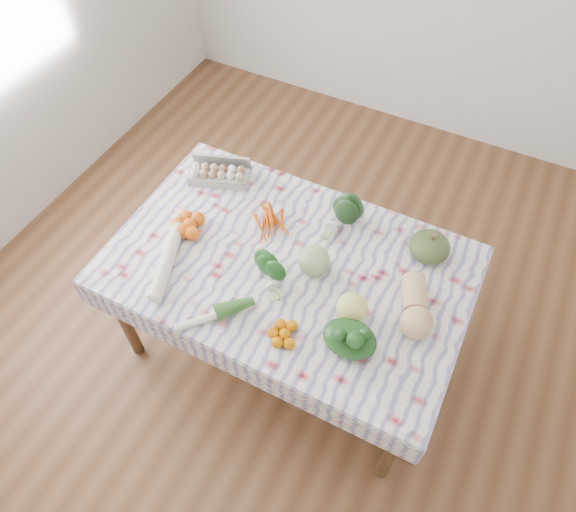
# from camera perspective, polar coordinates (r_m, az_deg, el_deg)

# --- Properties ---
(ground) EXTENTS (4.50, 4.50, 0.00)m
(ground) POSITION_cam_1_polar(r_m,az_deg,el_deg) (3.03, -0.00, -9.38)
(ground) COLOR brown
(ground) RESTS_ON ground
(dining_table) EXTENTS (1.60, 1.00, 0.75)m
(dining_table) POSITION_cam_1_polar(r_m,az_deg,el_deg) (2.45, -0.00, -2.00)
(dining_table) COLOR brown
(dining_table) RESTS_ON ground
(tablecloth) EXTENTS (1.66, 1.06, 0.01)m
(tablecloth) POSITION_cam_1_polar(r_m,az_deg,el_deg) (2.39, -0.00, -0.93)
(tablecloth) COLOR white
(tablecloth) RESTS_ON dining_table
(egg_carton) EXTENTS (0.33, 0.22, 0.08)m
(egg_carton) POSITION_cam_1_polar(r_m,az_deg,el_deg) (2.73, -7.73, 8.81)
(egg_carton) COLOR #A7A7A2
(egg_carton) RESTS_ON tablecloth
(carrot_bunch) EXTENTS (0.26, 0.25, 0.04)m
(carrot_bunch) POSITION_cam_1_polar(r_m,az_deg,el_deg) (2.51, -1.86, 3.73)
(carrot_bunch) COLOR #C74000
(carrot_bunch) RESTS_ON tablecloth
(kale_bunch) EXTENTS (0.18, 0.16, 0.15)m
(kale_bunch) POSITION_cam_1_polar(r_m,az_deg,el_deg) (2.48, 5.39, 4.61)
(kale_bunch) COLOR #1B3D1A
(kale_bunch) RESTS_ON tablecloth
(kabocha_squash) EXTENTS (0.22, 0.22, 0.12)m
(kabocha_squash) POSITION_cam_1_polar(r_m,az_deg,el_deg) (2.45, 15.43, 1.02)
(kabocha_squash) COLOR #415429
(kabocha_squash) RESTS_ON tablecloth
(cabbage) EXTENTS (0.18, 0.18, 0.15)m
(cabbage) POSITION_cam_1_polar(r_m,az_deg,el_deg) (2.30, 2.87, -0.48)
(cabbage) COLOR #9CB573
(cabbage) RESTS_ON tablecloth
(butternut_squash) EXTENTS (0.23, 0.33, 0.14)m
(butternut_squash) POSITION_cam_1_polar(r_m,az_deg,el_deg) (2.24, 14.04, -5.33)
(butternut_squash) COLOR tan
(butternut_squash) RESTS_ON tablecloth
(orange_cluster) EXTENTS (0.27, 0.27, 0.07)m
(orange_cluster) POSITION_cam_1_polar(r_m,az_deg,el_deg) (2.52, -10.91, 3.39)
(orange_cluster) COLOR orange
(orange_cluster) RESTS_ON tablecloth
(broccoli) EXTENTS (0.21, 0.21, 0.11)m
(broccoli) POSITION_cam_1_polar(r_m,az_deg,el_deg) (2.28, -2.18, -2.14)
(broccoli) COLOR #185119
(broccoli) RESTS_ON tablecloth
(mandarin_cluster) EXTENTS (0.21, 0.21, 0.05)m
(mandarin_cluster) POSITION_cam_1_polar(r_m,az_deg,el_deg) (2.16, -0.37, -8.60)
(mandarin_cluster) COLOR #D66F00
(mandarin_cluster) RESTS_ON tablecloth
(grapefruit) EXTENTS (0.16, 0.16, 0.13)m
(grapefruit) POSITION_cam_1_polar(r_m,az_deg,el_deg) (2.19, 7.12, -5.67)
(grapefruit) COLOR #EAE370
(grapefruit) RESTS_ON tablecloth
(spinach_bag) EXTENTS (0.23, 0.18, 0.10)m
(spinach_bag) POSITION_cam_1_polar(r_m,az_deg,el_deg) (2.13, 6.89, -9.08)
(spinach_bag) COLOR #133813
(spinach_bag) RESTS_ON tablecloth
(daikon) EXTENTS (0.22, 0.45, 0.07)m
(daikon) POSITION_cam_1_polar(r_m,az_deg,el_deg) (2.42, -13.26, -0.36)
(daikon) COLOR white
(daikon) RESTS_ON tablecloth
(leek) EXTENTS (0.26, 0.28, 0.04)m
(leek) POSITION_cam_1_polar(r_m,az_deg,el_deg) (2.23, -8.22, -6.58)
(leek) COLOR white
(leek) RESTS_ON tablecloth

